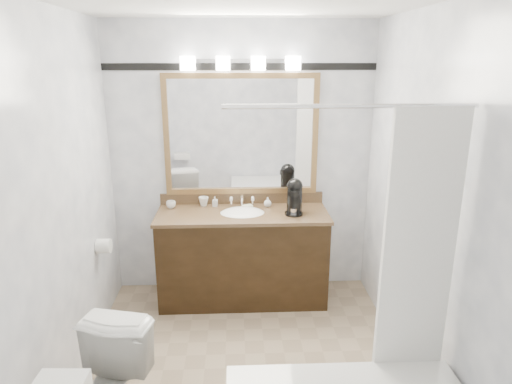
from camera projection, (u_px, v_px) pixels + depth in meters
room at (244, 206)px, 2.98m from camera, size 2.42×2.62×2.52m
vanity at (243, 254)px, 4.18m from camera, size 1.53×0.58×0.97m
mirror at (241, 135)px, 4.13m from camera, size 1.40×0.04×1.10m
vanity_light_bar at (241, 63)px, 3.90m from camera, size 1.02×0.14×0.12m
accent_stripe at (241, 67)px, 3.97m from camera, size 2.40×0.01×0.06m
tp_roll at (104, 246)px, 3.72m from camera, size 0.11×0.12×0.12m
coffee_maker at (295, 195)px, 4.01m from camera, size 0.16×0.20×0.31m
cup_left at (171, 205)px, 4.17m from camera, size 0.10×0.10×0.07m
cup_right at (204, 201)px, 4.24m from camera, size 0.10×0.10×0.08m
soap_bottle_a at (215, 201)px, 4.22m from camera, size 0.05×0.05×0.09m
soap_bottle_b at (268, 202)px, 4.21m from camera, size 0.08×0.08×0.09m
soap_bar at (247, 207)px, 4.18m from camera, size 0.11×0.09×0.03m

